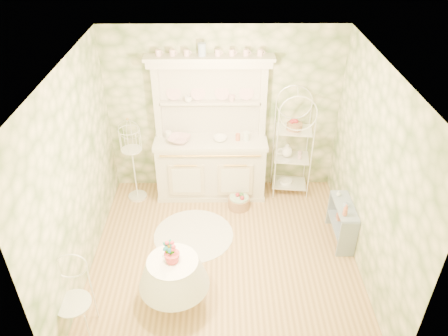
{
  "coord_description": "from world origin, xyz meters",
  "views": [
    {
      "loc": [
        -0.04,
        -4.38,
        4.33
      ],
      "look_at": [
        0.0,
        0.5,
        1.15
      ],
      "focal_mm": 35.0,
      "sensor_mm": 36.0,
      "label": 1
    }
  ],
  "objects_px": {
    "bakers_rack": "(293,143)",
    "birdcage_stand": "(133,159)",
    "floor_basket": "(239,201)",
    "side_shelf": "(342,223)",
    "kitchen_dresser": "(210,132)",
    "cafe_chair": "(73,301)",
    "round_table": "(174,281)"
  },
  "relations": [
    {
      "from": "bakers_rack",
      "to": "birdcage_stand",
      "type": "relative_size",
      "value": 1.26
    },
    {
      "from": "bakers_rack",
      "to": "cafe_chair",
      "type": "relative_size",
      "value": 1.92
    },
    {
      "from": "kitchen_dresser",
      "to": "floor_basket",
      "type": "relative_size",
      "value": 5.96
    },
    {
      "from": "cafe_chair",
      "to": "floor_basket",
      "type": "xyz_separation_m",
      "value": [
        1.92,
        2.27,
        -0.36
      ]
    },
    {
      "from": "birdcage_stand",
      "to": "round_table",
      "type": "bearing_deg",
      "value": -69.48
    },
    {
      "from": "kitchen_dresser",
      "to": "floor_basket",
      "type": "bearing_deg",
      "value": -42.03
    },
    {
      "from": "round_table",
      "to": "birdcage_stand",
      "type": "bearing_deg",
      "value": 110.52
    },
    {
      "from": "kitchen_dresser",
      "to": "floor_basket",
      "type": "distance_m",
      "value": 1.18
    },
    {
      "from": "round_table",
      "to": "birdcage_stand",
      "type": "distance_m",
      "value": 2.35
    },
    {
      "from": "floor_basket",
      "to": "side_shelf",
      "type": "bearing_deg",
      "value": -27.89
    },
    {
      "from": "side_shelf",
      "to": "floor_basket",
      "type": "bearing_deg",
      "value": 149.06
    },
    {
      "from": "cafe_chair",
      "to": "kitchen_dresser",
      "type": "bearing_deg",
      "value": 50.07
    },
    {
      "from": "side_shelf",
      "to": "round_table",
      "type": "distance_m",
      "value": 2.54
    },
    {
      "from": "side_shelf",
      "to": "kitchen_dresser",
      "type": "bearing_deg",
      "value": 145.26
    },
    {
      "from": "bakers_rack",
      "to": "cafe_chair",
      "type": "bearing_deg",
      "value": -128.28
    },
    {
      "from": "side_shelf",
      "to": "bakers_rack",
      "type": "bearing_deg",
      "value": 112.57
    },
    {
      "from": "bakers_rack",
      "to": "birdcage_stand",
      "type": "xyz_separation_m",
      "value": [
        -2.51,
        -0.17,
        -0.19
      ]
    },
    {
      "from": "kitchen_dresser",
      "to": "bakers_rack",
      "type": "height_order",
      "value": "kitchen_dresser"
    },
    {
      "from": "cafe_chair",
      "to": "birdcage_stand",
      "type": "relative_size",
      "value": 0.66
    },
    {
      "from": "side_shelf",
      "to": "cafe_chair",
      "type": "relative_size",
      "value": 0.72
    },
    {
      "from": "round_table",
      "to": "floor_basket",
      "type": "bearing_deg",
      "value": 66.01
    },
    {
      "from": "floor_basket",
      "to": "round_table",
      "type": "bearing_deg",
      "value": -113.99
    },
    {
      "from": "side_shelf",
      "to": "floor_basket",
      "type": "xyz_separation_m",
      "value": [
        -1.43,
        0.75,
        -0.17
      ]
    },
    {
      "from": "floor_basket",
      "to": "bakers_rack",
      "type": "bearing_deg",
      "value": 28.08
    },
    {
      "from": "cafe_chair",
      "to": "birdcage_stand",
      "type": "xyz_separation_m",
      "value": [
        0.26,
        2.55,
        0.25
      ]
    },
    {
      "from": "kitchen_dresser",
      "to": "floor_basket",
      "type": "xyz_separation_m",
      "value": [
        0.44,
        -0.4,
        -1.02
      ]
    },
    {
      "from": "kitchen_dresser",
      "to": "round_table",
      "type": "height_order",
      "value": "kitchen_dresser"
    },
    {
      "from": "cafe_chair",
      "to": "side_shelf",
      "type": "bearing_deg",
      "value": 13.42
    },
    {
      "from": "kitchen_dresser",
      "to": "floor_basket",
      "type": "height_order",
      "value": "kitchen_dresser"
    },
    {
      "from": "kitchen_dresser",
      "to": "side_shelf",
      "type": "xyz_separation_m",
      "value": [
        1.87,
        -1.15,
        -0.85
      ]
    },
    {
      "from": "round_table",
      "to": "kitchen_dresser",
      "type": "bearing_deg",
      "value": 80.09
    },
    {
      "from": "side_shelf",
      "to": "birdcage_stand",
      "type": "xyz_separation_m",
      "value": [
        -3.08,
        1.03,
        0.44
      ]
    }
  ]
}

